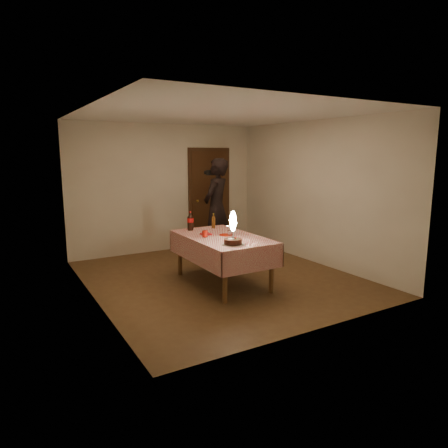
{
  "coord_description": "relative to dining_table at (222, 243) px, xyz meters",
  "views": [
    {
      "loc": [
        -3.12,
        -5.44,
        2.01
      ],
      "look_at": [
        -0.11,
        -0.3,
        0.95
      ],
      "focal_mm": 32.0,
      "sensor_mm": 36.0,
      "label": 1
    }
  ],
  "objects": [
    {
      "name": "ground",
      "position": [
        0.11,
        0.25,
        -0.65
      ],
      "size": [
        4.0,
        4.5,
        0.01
      ],
      "primitive_type": "cube",
      "color": "brown",
      "rests_on": "ground"
    },
    {
      "name": "room_shell",
      "position": [
        0.14,
        0.32,
        1.0
      ],
      "size": [
        4.04,
        4.54,
        2.62
      ],
      "color": "silver",
      "rests_on": "ground"
    },
    {
      "name": "dining_table",
      "position": [
        0.0,
        0.0,
        0.0
      ],
      "size": [
        1.02,
        1.72,
        0.75
      ],
      "color": "brown",
      "rests_on": "ground"
    },
    {
      "name": "birthday_cake",
      "position": [
        -0.16,
        -0.57,
        0.23
      ],
      "size": [
        0.31,
        0.31,
        0.48
      ],
      "color": "white",
      "rests_on": "dining_table"
    },
    {
      "name": "red_plate",
      "position": [
        0.09,
        0.03,
        0.1
      ],
      "size": [
        0.22,
        0.22,
        0.01
      ],
      "primitive_type": "cylinder",
      "color": "red",
      "rests_on": "dining_table"
    },
    {
      "name": "red_cup",
      "position": [
        -0.26,
        0.08,
        0.15
      ],
      "size": [
        0.08,
        0.08,
        0.1
      ],
      "primitive_type": "cylinder",
      "color": "#B8190C",
      "rests_on": "dining_table"
    },
    {
      "name": "clear_cup",
      "position": [
        0.11,
        -0.05,
        0.15
      ],
      "size": [
        0.07,
        0.07,
        0.09
      ],
      "primitive_type": "cylinder",
      "color": "white",
      "rests_on": "dining_table"
    },
    {
      "name": "napkin_stack",
      "position": [
        -0.17,
        0.22,
        0.11
      ],
      "size": [
        0.15,
        0.15,
        0.02
      ],
      "primitive_type": "cube",
      "color": "#B51416",
      "rests_on": "dining_table"
    },
    {
      "name": "cola_bottle",
      "position": [
        -0.22,
        0.67,
        0.25
      ],
      "size": [
        0.1,
        0.1,
        0.32
      ],
      "color": "black",
      "rests_on": "dining_table"
    },
    {
      "name": "amber_bottle_right",
      "position": [
        0.2,
        0.65,
        0.22
      ],
      "size": [
        0.06,
        0.06,
        0.26
      ],
      "color": "#562F0E",
      "rests_on": "dining_table"
    },
    {
      "name": "photographer",
      "position": [
        0.75,
        1.53,
        0.31
      ],
      "size": [
        0.84,
        0.78,
        1.92
      ],
      "color": "black",
      "rests_on": "ground"
    }
  ]
}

